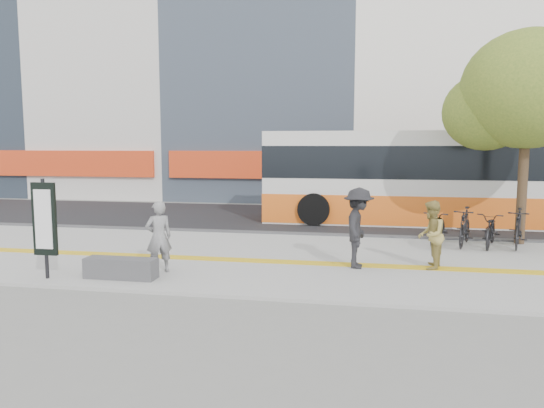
% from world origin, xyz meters
% --- Properties ---
extents(ground, '(120.00, 120.00, 0.00)m').
position_xyz_m(ground, '(0.00, 0.00, 0.00)').
color(ground, slate).
rests_on(ground, ground).
extents(sidewalk, '(40.00, 7.00, 0.08)m').
position_xyz_m(sidewalk, '(0.00, 1.50, 0.04)').
color(sidewalk, gray).
rests_on(sidewalk, ground).
extents(tactile_strip, '(40.00, 0.45, 0.01)m').
position_xyz_m(tactile_strip, '(0.00, 1.00, 0.09)').
color(tactile_strip, gold).
rests_on(tactile_strip, sidewalk).
extents(street, '(40.00, 8.00, 0.06)m').
position_xyz_m(street, '(0.00, 9.00, 0.03)').
color(street, black).
rests_on(street, ground).
extents(curb, '(40.00, 0.25, 0.14)m').
position_xyz_m(curb, '(0.00, 5.00, 0.07)').
color(curb, '#3A3A3D').
rests_on(curb, ground).
extents(bench, '(1.60, 0.45, 0.45)m').
position_xyz_m(bench, '(-2.60, -1.20, 0.30)').
color(bench, '#3A3A3D').
rests_on(bench, sidewalk).
extents(signboard, '(0.55, 0.10, 2.20)m').
position_xyz_m(signboard, '(-4.20, -1.51, 1.37)').
color(signboard, black).
rests_on(signboard, sidewalk).
extents(street_tree, '(4.40, 3.80, 6.31)m').
position_xyz_m(street_tree, '(7.18, 4.82, 4.51)').
color(street_tree, '#342518').
rests_on(street_tree, sidewalk).
extents(bus, '(12.95, 3.07, 3.45)m').
position_xyz_m(bus, '(5.31, 8.50, 1.68)').
color(bus, silver).
rests_on(bus, street).
extents(bicycle_row, '(3.33, 2.04, 1.12)m').
position_xyz_m(bicycle_row, '(5.84, 4.00, 0.61)').
color(bicycle_row, black).
rests_on(bicycle_row, sidewalk).
extents(seated_woman, '(0.72, 0.68, 1.65)m').
position_xyz_m(seated_woman, '(-1.97, -0.55, 0.91)').
color(seated_woman, black).
rests_on(seated_woman, sidewalk).
extents(pedestrian_tan, '(0.78, 0.91, 1.62)m').
position_xyz_m(pedestrian_tan, '(4.20, 0.97, 0.89)').
color(pedestrian_tan, olive).
rests_on(pedestrian_tan, sidewalk).
extents(pedestrian_dark, '(0.80, 1.29, 1.92)m').
position_xyz_m(pedestrian_dark, '(2.51, 0.76, 1.04)').
color(pedestrian_dark, black).
rests_on(pedestrian_dark, sidewalk).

